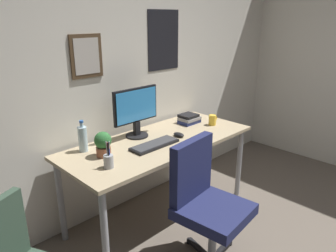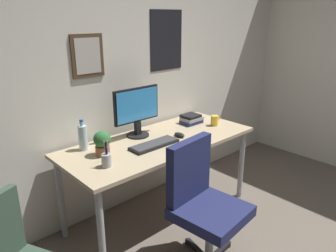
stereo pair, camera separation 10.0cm
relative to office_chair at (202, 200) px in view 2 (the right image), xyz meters
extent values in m
cube|color=silver|center=(0.33, 1.10, 0.77)|extent=(4.40, 0.08, 2.60)
cube|color=#4C3823|center=(-0.23, 1.05, 0.93)|extent=(0.28, 0.02, 0.34)
cube|color=beige|center=(-0.23, 1.04, 0.93)|extent=(0.22, 0.00, 0.28)
cube|color=black|center=(0.62, 1.06, 1.01)|extent=(0.40, 0.01, 0.56)
cube|color=tan|center=(0.18, 0.65, 0.21)|extent=(1.73, 0.73, 0.03)
cylinder|color=#9EA0A5|center=(-0.62, 0.35, -0.17)|extent=(0.05, 0.05, 0.72)
cylinder|color=#9EA0A5|center=(0.98, 0.35, -0.17)|extent=(0.05, 0.05, 0.72)
cylinder|color=#9EA0A5|center=(-0.62, 0.96, -0.17)|extent=(0.05, 0.05, 0.72)
cylinder|color=#9EA0A5|center=(0.98, 0.96, -0.17)|extent=(0.05, 0.05, 0.72)
cube|color=#1E234C|center=(0.01, -0.08, -0.07)|extent=(0.50, 0.50, 0.08)
cube|color=#1E234C|center=(-0.01, 0.12, 0.20)|extent=(0.42, 0.11, 0.45)
cylinder|color=#9EA0A5|center=(0.01, -0.08, -0.32)|extent=(0.07, 0.07, 0.42)
cube|color=black|center=(0.15, -0.06, -0.49)|extent=(0.28, 0.07, 0.03)
cylinder|color=black|center=(0.29, -0.05, -0.51)|extent=(0.04, 0.04, 0.04)
cube|color=black|center=(0.04, 0.06, -0.49)|extent=(0.10, 0.28, 0.03)
cylinder|color=black|center=(0.07, 0.20, -0.51)|extent=(0.04, 0.04, 0.04)
cylinder|color=black|center=(0.10, 0.86, 0.23)|extent=(0.20, 0.20, 0.01)
cube|color=black|center=(0.10, 0.86, 0.30)|extent=(0.05, 0.04, 0.12)
cube|color=black|center=(0.10, 0.86, 0.51)|extent=(0.46, 0.02, 0.30)
cube|color=#338CD8|center=(0.10, 0.85, 0.51)|extent=(0.43, 0.00, 0.27)
cube|color=black|center=(0.05, 0.58, 0.23)|extent=(0.43, 0.15, 0.02)
cube|color=#38383A|center=(0.05, 0.58, 0.25)|extent=(0.41, 0.13, 0.00)
ellipsoid|color=black|center=(0.35, 0.59, 0.24)|extent=(0.06, 0.11, 0.04)
cylinder|color=silver|center=(-0.41, 0.90, 0.32)|extent=(0.07, 0.07, 0.20)
cylinder|color=silver|center=(-0.41, 0.90, 0.44)|extent=(0.03, 0.03, 0.04)
cylinder|color=#2659B2|center=(-0.41, 0.90, 0.47)|extent=(0.03, 0.03, 0.01)
cylinder|color=yellow|center=(0.82, 0.58, 0.27)|extent=(0.07, 0.07, 0.10)
torus|color=yellow|center=(0.87, 0.58, 0.28)|extent=(0.05, 0.01, 0.05)
cylinder|color=brown|center=(-0.36, 0.71, 0.26)|extent=(0.11, 0.11, 0.07)
sphere|color=#2D6B33|center=(-0.36, 0.71, 0.35)|extent=(0.13, 0.13, 0.13)
ellipsoid|color=#287A38|center=(-0.39, 0.73, 0.36)|extent=(0.07, 0.08, 0.02)
ellipsoid|color=#287A38|center=(-0.33, 0.73, 0.37)|extent=(0.07, 0.08, 0.02)
ellipsoid|color=#287A38|center=(-0.38, 0.68, 0.37)|extent=(0.08, 0.07, 0.02)
cylinder|color=#9EA0A5|center=(-0.44, 0.51, 0.27)|extent=(0.07, 0.07, 0.09)
cylinder|color=#263FBF|center=(-0.43, 0.51, 0.35)|extent=(0.01, 0.01, 0.13)
cylinder|color=red|center=(-0.44, 0.52, 0.35)|extent=(0.01, 0.01, 0.13)
cylinder|color=black|center=(-0.45, 0.51, 0.35)|extent=(0.01, 0.01, 0.13)
cylinder|color=#9EA0A5|center=(-0.43, 0.51, 0.35)|extent=(0.01, 0.03, 0.14)
cylinder|color=#9EA0A5|center=(-0.45, 0.51, 0.35)|extent=(0.01, 0.02, 0.14)
cube|color=navy|center=(0.70, 0.78, 0.24)|extent=(0.21, 0.14, 0.03)
cube|color=gray|center=(0.70, 0.78, 0.27)|extent=(0.20, 0.15, 0.03)
cube|color=black|center=(0.70, 0.79, 0.30)|extent=(0.17, 0.15, 0.03)
camera|label=1|loc=(-1.59, -1.22, 1.23)|focal=34.25mm
camera|label=2|loc=(-1.51, -1.29, 1.23)|focal=34.25mm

